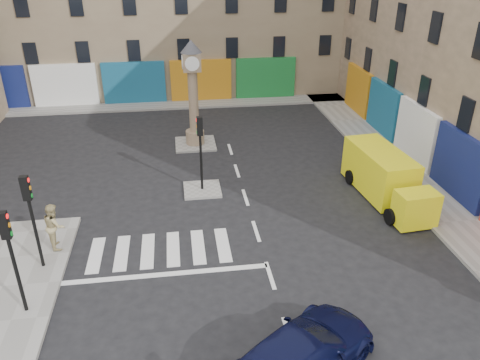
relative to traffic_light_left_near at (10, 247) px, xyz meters
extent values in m
plane|color=black|center=(8.30, -0.20, -2.62)|extent=(120.00, 120.00, 0.00)
cube|color=gray|center=(17.00, 9.80, -2.55)|extent=(2.60, 30.00, 0.15)
cube|color=gray|center=(4.30, 22.00, -2.55)|extent=(32.00, 2.40, 0.15)
cube|color=gray|center=(6.30, 7.80, -2.56)|extent=(1.80, 1.80, 0.12)
cube|color=gray|center=(6.30, 13.80, -2.56)|extent=(2.40, 2.40, 0.12)
cylinder|color=black|center=(0.00, 0.00, -1.07)|extent=(0.12, 0.12, 2.80)
cube|color=black|center=(0.00, 0.00, 0.78)|extent=(0.28, 0.22, 0.90)
cylinder|color=black|center=(0.00, 2.40, -1.07)|extent=(0.12, 0.12, 2.80)
cube|color=black|center=(0.00, 2.40, 0.78)|extent=(0.28, 0.22, 0.90)
cylinder|color=black|center=(6.30, 7.80, -1.10)|extent=(0.12, 0.12, 2.80)
cube|color=black|center=(6.30, 7.80, 0.75)|extent=(0.28, 0.22, 0.90)
cylinder|color=#9E8267|center=(6.30, 13.80, -2.10)|extent=(1.10, 1.10, 0.80)
cylinder|color=#9E8267|center=(6.30, 13.80, 0.10)|extent=(0.56, 0.56, 3.60)
cube|color=#9E8267|center=(6.30, 13.80, 2.40)|extent=(1.00, 1.00, 1.00)
cylinder|color=white|center=(6.30, 13.28, 2.40)|extent=(0.80, 0.06, 0.80)
cone|color=#333338|center=(6.30, 13.80, 3.25)|extent=(1.20, 1.20, 0.70)
imported|color=black|center=(8.21, -3.69, -1.86)|extent=(5.53, 4.79, 1.53)
cube|color=#FFF515|center=(14.77, 6.53, -1.49)|extent=(2.18, 4.48, 2.08)
cube|color=#FFF515|center=(15.05, 3.28, -1.76)|extent=(1.81, 1.23, 1.54)
cube|color=black|center=(15.06, 3.24, -1.40)|extent=(1.60, 0.95, 0.63)
cylinder|color=black|center=(14.12, 3.56, -2.26)|extent=(0.29, 0.74, 0.72)
cylinder|color=black|center=(15.92, 3.72, -2.26)|extent=(0.29, 0.74, 0.72)
cylinder|color=black|center=(13.77, 7.53, -2.26)|extent=(0.29, 0.74, 0.72)
cylinder|color=black|center=(15.57, 7.69, -2.26)|extent=(0.29, 0.74, 0.72)
imported|color=tan|center=(0.30, 3.64, -1.53)|extent=(0.97, 1.09, 1.88)
camera|label=1|loc=(5.27, -12.65, 8.19)|focal=35.00mm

